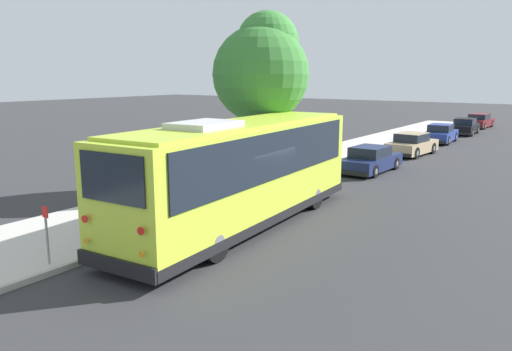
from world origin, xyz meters
TOP-DOWN VIEW (x-y plane):
  - ground_plane at (0.00, 0.00)m, footprint 160.00×160.00m
  - sidewalk_slab at (0.00, 3.80)m, footprint 80.00×4.41m
  - curb_strip at (0.00, 1.52)m, footprint 80.00×0.14m
  - shuttle_bus at (0.01, 0.14)m, footprint 10.89×3.35m
  - parked_sedan_navy at (10.96, 0.37)m, footprint 4.34×1.86m
  - parked_sedan_tan at (17.42, 0.39)m, footprint 4.30×2.06m
  - parked_sedan_blue at (24.24, 0.55)m, footprint 4.21×1.89m
  - parked_sedan_black at (30.56, 0.33)m, footprint 4.25×1.82m
  - parked_sedan_maroon at (36.74, 0.48)m, footprint 4.54×1.90m
  - street_tree at (4.68, 2.58)m, footprint 3.87×3.87m
  - sign_post_near at (-5.63, 1.86)m, footprint 0.06×0.22m
  - sign_post_far at (-4.01, 1.86)m, footprint 0.06×0.22m

SIDE VIEW (x-z plane):
  - ground_plane at x=0.00m, z-range 0.00..0.00m
  - sidewalk_slab at x=0.00m, z-range 0.00..0.15m
  - curb_strip at x=0.00m, z-range 0.00..0.15m
  - parked_sedan_navy at x=10.96m, z-range -0.05..1.22m
  - parked_sedan_maroon at x=36.74m, z-range -0.05..1.23m
  - parked_sedan_black at x=30.56m, z-range -0.05..1.25m
  - parked_sedan_blue at x=24.24m, z-range -0.05..1.26m
  - parked_sedan_tan at x=17.42m, z-range -0.05..1.29m
  - sign_post_far at x=-4.01m, z-range 0.17..1.55m
  - sign_post_near at x=-5.63m, z-range 0.17..1.64m
  - shuttle_bus at x=0.01m, z-range 0.13..3.59m
  - street_tree at x=4.68m, z-range 1.43..8.53m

